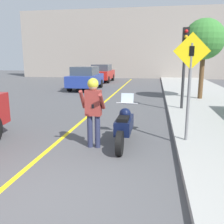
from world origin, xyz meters
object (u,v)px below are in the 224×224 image
object	(u,v)px
street_tree	(204,40)
parked_car_red	(102,73)
traffic_light	(185,53)
motorcycle	(124,126)
person_biker	(93,105)
parked_car_blue	(86,78)
crossing_sign	(190,77)

from	to	relation	value
street_tree	parked_car_red	xyz separation A→B (m)	(-7.55, 10.01, -2.35)
traffic_light	parked_car_red	size ratio (longest dim) A/B	0.80
motorcycle	person_biker	distance (m)	1.06
person_biker	street_tree	size ratio (longest dim) A/B	0.44
street_tree	parked_car_red	world-z (taller)	street_tree
motorcycle	parked_car_blue	distance (m)	12.10
street_tree	parked_car_blue	world-z (taller)	street_tree
crossing_sign	traffic_light	world-z (taller)	traffic_light
traffic_light	parked_car_blue	xyz separation A→B (m)	(-6.21, 6.80, -1.64)
street_tree	traffic_light	bearing A→B (deg)	-112.64
motorcycle	crossing_sign	distance (m)	2.10
motorcycle	street_tree	size ratio (longest dim) A/B	0.56
person_biker	street_tree	world-z (taller)	street_tree
parked_car_red	parked_car_blue	bearing A→B (deg)	-89.07
street_tree	parked_car_red	bearing A→B (deg)	127.01
traffic_light	parked_car_blue	size ratio (longest dim) A/B	0.80
traffic_light	street_tree	world-z (taller)	street_tree
motorcycle	street_tree	bearing A→B (deg)	67.00
parked_car_red	motorcycle	bearing A→B (deg)	-75.97
person_biker	crossing_sign	xyz separation A→B (m)	(2.38, 0.57, 0.69)
crossing_sign	parked_car_red	distance (m)	18.40
street_tree	person_biker	bearing A→B (deg)	-116.29
parked_car_blue	street_tree	bearing A→B (deg)	-27.24
traffic_light	parked_car_red	xyz separation A→B (m)	(-6.31, 12.97, -1.64)
motorcycle	street_tree	distance (m)	8.56
traffic_light	parked_car_red	bearing A→B (deg)	115.94
traffic_light	parked_car_blue	world-z (taller)	traffic_light
person_biker	parked_car_blue	world-z (taller)	person_biker
street_tree	parked_car_blue	bearing A→B (deg)	152.76
motorcycle	parked_car_red	bearing A→B (deg)	104.03
motorcycle	crossing_sign	xyz separation A→B (m)	(1.64, 0.13, 1.31)
traffic_light	crossing_sign	bearing A→B (deg)	-93.90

